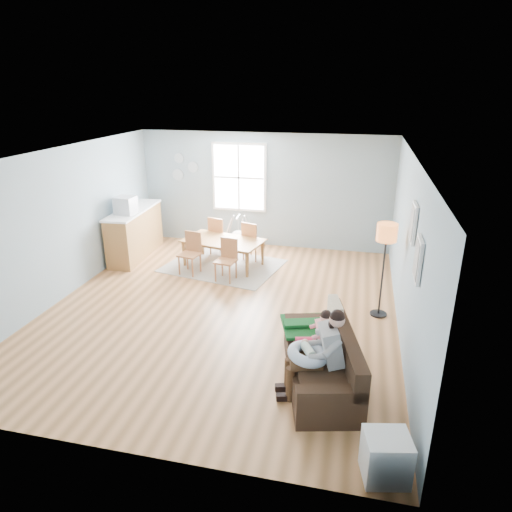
% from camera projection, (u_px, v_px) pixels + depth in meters
% --- Properties ---
extents(room, '(8.40, 9.40, 3.90)m').
position_uv_depth(room, '(219.00, 172.00, 7.26)').
color(room, brown).
extents(window, '(1.32, 0.08, 1.62)m').
position_uv_depth(window, '(239.00, 177.00, 10.81)').
color(window, white).
rests_on(window, room).
extents(pictures, '(0.05, 1.34, 0.74)m').
position_uv_depth(pictures, '(415.00, 240.00, 5.88)').
color(pictures, white).
rests_on(pictures, room).
extents(wall_plates, '(0.67, 0.02, 0.66)m').
position_uv_depth(wall_plates, '(183.00, 168.00, 11.05)').
color(wall_plates, '#A2B6C2').
rests_on(wall_plates, room).
extents(sofa, '(1.24, 2.03, 0.77)m').
position_uv_depth(sofa, '(324.00, 364.00, 6.02)').
color(sofa, black).
rests_on(sofa, room).
extents(green_throw, '(1.04, 0.93, 0.04)m').
position_uv_depth(green_throw, '(313.00, 326.00, 6.53)').
color(green_throw, '#135722').
rests_on(green_throw, sofa).
extents(beige_pillow, '(0.24, 0.49, 0.47)m').
position_uv_depth(beige_pillow, '(335.00, 317.00, 6.33)').
color(beige_pillow, '#C6B597').
rests_on(beige_pillow, sofa).
extents(father, '(0.89, 0.53, 1.21)m').
position_uv_depth(father, '(319.00, 351.00, 5.63)').
color(father, gray).
rests_on(father, sofa).
extents(nursing_pillow, '(0.58, 0.57, 0.21)m').
position_uv_depth(nursing_pillow, '(308.00, 354.00, 5.65)').
color(nursing_pillow, '#AABCD5').
rests_on(nursing_pillow, father).
extents(infant, '(0.22, 0.32, 0.12)m').
position_uv_depth(infant, '(307.00, 348.00, 5.65)').
color(infant, silver).
rests_on(infant, nursing_pillow).
extents(toddler, '(0.52, 0.33, 0.78)m').
position_uv_depth(toddler, '(318.00, 332.00, 6.05)').
color(toddler, silver).
rests_on(toddler, sofa).
extents(floor_lamp, '(0.33, 0.33, 1.64)m').
position_uv_depth(floor_lamp, '(386.00, 240.00, 7.39)').
color(floor_lamp, black).
rests_on(floor_lamp, room).
extents(storage_cube, '(0.52, 0.48, 0.50)m').
position_uv_depth(storage_cube, '(385.00, 457.00, 4.55)').
color(storage_cube, white).
rests_on(storage_cube, room).
extents(rug, '(2.67, 2.23, 0.01)m').
position_uv_depth(rug, '(223.00, 266.00, 9.97)').
color(rug, '#9D988F').
rests_on(rug, room).
extents(dining_table, '(1.84, 1.27, 0.59)m').
position_uv_depth(dining_table, '(223.00, 253.00, 9.87)').
color(dining_table, brown).
rests_on(dining_table, rug).
extents(chair_sw, '(0.46, 0.46, 0.88)m').
position_uv_depth(chair_sw, '(191.00, 250.00, 9.47)').
color(chair_sw, '#A06B37').
rests_on(chair_sw, rug).
extents(chair_se, '(0.44, 0.44, 0.86)m').
position_uv_depth(chair_se, '(227.00, 257.00, 9.14)').
color(chair_se, '#A06B37').
rests_on(chair_se, rug).
extents(chair_nw, '(0.50, 0.50, 0.91)m').
position_uv_depth(chair_nw, '(218.00, 234.00, 10.45)').
color(chair_nw, '#A06B37').
rests_on(chair_nw, rug).
extents(chair_ne, '(0.51, 0.51, 0.89)m').
position_uv_depth(chair_ne, '(251.00, 239.00, 10.13)').
color(chair_ne, '#A06B37').
rests_on(chair_ne, rug).
extents(counter, '(0.69, 2.00, 1.11)m').
position_uv_depth(counter, '(135.00, 232.00, 10.38)').
color(counter, brown).
rests_on(counter, room).
extents(monitor, '(0.41, 0.39, 0.37)m').
position_uv_depth(monitor, '(125.00, 205.00, 9.77)').
color(monitor, '#BDBCC2').
rests_on(monitor, counter).
extents(baby_swing, '(0.84, 0.85, 0.80)m').
position_uv_depth(baby_swing, '(238.00, 234.00, 10.93)').
color(baby_swing, '#BDBCC2').
rests_on(baby_swing, room).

